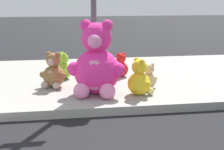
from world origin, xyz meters
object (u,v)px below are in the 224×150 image
sign_pole (93,0)px  plush_tan (149,78)px  plush_red (120,67)px  plush_lime (63,68)px  plush_brown (53,73)px  plush_lavender (97,67)px  plush_yellow (140,80)px  plush_pink_large (96,65)px

sign_pole → plush_tan: size_ratio=6.45×
sign_pole → plush_red: 1.77m
plush_tan → plush_red: bearing=110.2°
plush_lime → plush_red: 1.29m
plush_brown → plush_tan: (1.85, -0.33, -0.09)m
sign_pole → plush_red: bearing=47.3°
plush_brown → plush_lime: bearing=74.4°
plush_tan → plush_lavender: bearing=131.2°
plush_red → plush_yellow: bearing=-86.2°
plush_brown → plush_lime: plush_brown is taller
plush_pink_large → plush_tan: size_ratio=2.75×
sign_pole → plush_lime: sign_pole is taller
plush_pink_large → plush_tan: (1.06, 0.28, -0.35)m
plush_brown → plush_yellow: (1.57, -0.77, -0.01)m
plush_lavender → plush_red: plush_lavender is taller
plush_lavender → plush_yellow: 1.59m
plush_lime → plush_tan: plush_lime is taller
plush_lavender → plush_yellow: (0.62, -1.47, 0.04)m
plush_pink_large → plush_lime: 1.45m
sign_pole → plush_pink_large: size_ratio=2.35×
plush_red → plush_yellow: plush_yellow is taller
sign_pole → plush_yellow: sign_pole is taller
plush_lime → plush_yellow: (1.38, -1.44, 0.04)m
plush_tan → plush_lime: bearing=148.9°
sign_pole → plush_lime: 1.74m
sign_pole → plush_red: sign_pole is taller
plush_lavender → plush_lime: 0.76m
plush_lime → plush_red: size_ratio=1.07×
plush_lime → plush_yellow: 2.00m
plush_brown → plush_red: (1.47, 0.69, -0.07)m
plush_red → plush_tan: 1.10m
sign_pole → plush_tan: sign_pole is taller
plush_pink_large → plush_lavender: (0.16, 1.31, -0.32)m
plush_red → plush_tan: bearing=-69.8°
sign_pole → plush_yellow: 1.78m
plush_pink_large → plush_lavender: 1.35m
sign_pole → plush_brown: 1.63m
sign_pole → plush_lime: size_ratio=5.47×
plush_brown → plush_red: bearing=25.2°
sign_pole → plush_lavender: 1.64m
plush_tan → plush_brown: bearing=169.8°
plush_pink_large → plush_tan: 1.15m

